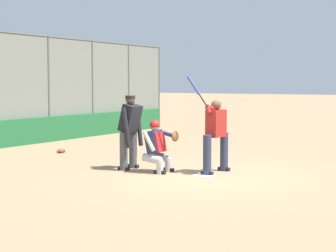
% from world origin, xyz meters
% --- Properties ---
extents(ground_plane, '(160.00, 160.00, 0.00)m').
position_xyz_m(ground_plane, '(0.00, 0.00, 0.00)').
color(ground_plane, '#9E7F5B').
extents(home_plate_marker, '(0.43, 0.43, 0.01)m').
position_xyz_m(home_plate_marker, '(0.00, 0.00, 0.01)').
color(home_plate_marker, white).
rests_on(home_plate_marker, ground_plane).
extents(bleachers_beyond, '(15.15, 2.50, 1.48)m').
position_xyz_m(bleachers_beyond, '(-3.80, -10.44, 0.48)').
color(bleachers_beyond, slate).
rests_on(bleachers_beyond, ground_plane).
extents(batter_at_plate, '(1.01, 0.66, 2.21)m').
position_xyz_m(batter_at_plate, '(-0.45, 0.07, 0.91)').
color(batter_at_plate, '#2D334C').
rests_on(batter_at_plate, ground_plane).
extents(catcher_behind_plate, '(0.64, 0.75, 1.20)m').
position_xyz_m(catcher_behind_plate, '(0.13, -1.11, 0.62)').
color(catcher_behind_plate, '#B7B7BC').
rests_on(catcher_behind_plate, ground_plane).
extents(umpire_home, '(0.72, 0.45, 1.76)m').
position_xyz_m(umpire_home, '(0.10, -1.91, 0.95)').
color(umpire_home, '#4C4C51').
rests_on(umpire_home, ground_plane).
extents(fielding_glove_on_dirt, '(0.32, 0.24, 0.11)m').
position_xyz_m(fielding_glove_on_dirt, '(-1.40, -5.42, 0.06)').
color(fielding_glove_on_dirt, brown).
rests_on(fielding_glove_on_dirt, ground_plane).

